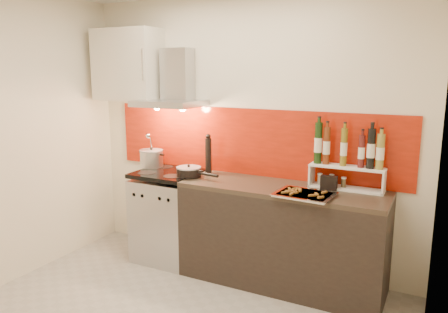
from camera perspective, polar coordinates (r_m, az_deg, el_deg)
The scene contains 14 objects.
back_wall at distance 4.22m, azimuth 2.80°, elevation 3.06°, with size 3.40×0.02×2.60m, color silver.
right_wall at distance 2.48m, azimuth 25.88°, elevation -3.93°, with size 0.02×2.80×2.60m, color silver.
backsplash at distance 4.20m, azimuth 3.34°, elevation 1.91°, with size 3.00×0.02×0.64m, color maroon.
range_stove at distance 4.50m, azimuth -7.17°, elevation -7.76°, with size 0.60×0.60×0.91m.
counter at distance 3.98m, azimuth 7.52°, elevation -10.20°, with size 1.80×0.60×0.90m.
range_hood at distance 4.37m, azimuth -6.53°, elevation 9.12°, with size 0.62×0.50×0.61m.
upper_cabinet at distance 4.69m, azimuth -12.40°, elevation 11.61°, with size 0.70×0.35×0.72m, color beige.
stock_pot at distance 4.59m, azimuth -9.44°, elevation -0.22°, with size 0.24×0.24×0.21m.
saute_pan at distance 4.15m, azimuth -4.53°, elevation -1.96°, with size 0.46×0.24×0.11m.
utensil_jar at distance 4.58m, azimuth -9.53°, elevation -0.09°, with size 0.08×0.12×0.37m.
pepper_mill at distance 4.26m, azimuth -2.06°, elevation 0.28°, with size 0.06×0.06×0.39m.
step_shelf at distance 3.82m, azimuth 15.79°, elevation -0.38°, with size 0.63×0.17×0.56m.
caddy_box at distance 3.81m, azimuth 13.53°, elevation -3.35°, with size 0.14×0.06×0.12m, color black.
baking_tray at distance 3.59m, azimuth 10.45°, elevation -4.86°, with size 0.48×0.38×0.03m.
Camera 1 is at (1.72, -2.40, 1.90)m, focal length 35.00 mm.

